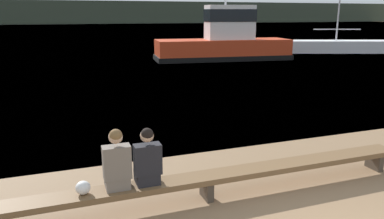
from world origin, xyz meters
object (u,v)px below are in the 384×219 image
object	(u,v)px
person_left	(117,163)
tugboat_red	(225,43)
shopping_bag	(83,188)
bench_main	(207,179)
person_right	(147,160)
moored_sailboat	(341,46)

from	to	relation	value
person_left	tugboat_red	bearing A→B (deg)	60.71
person_left	shopping_bag	xyz separation A→B (m)	(-0.52, -0.00, -0.32)
bench_main	person_right	xyz separation A→B (m)	(-1.01, 0.00, 0.48)
person_right	tugboat_red	size ratio (longest dim) A/B	0.10
person_left	shopping_bag	distance (m)	0.61
person_right	moored_sailboat	distance (m)	28.46
person_left	moored_sailboat	bearing A→B (deg)	42.52
tugboat_red	moored_sailboat	xyz separation A→B (m)	(11.01, 1.24, -0.66)
bench_main	shopping_bag	world-z (taller)	shopping_bag
bench_main	moored_sailboat	distance (m)	27.73
bench_main	person_right	bearing A→B (deg)	179.72
person_right	bench_main	bearing A→B (deg)	-0.28
tugboat_red	person_left	bearing A→B (deg)	157.66
shopping_bag	moored_sailboat	world-z (taller)	moored_sailboat
person_left	shopping_bag	size ratio (longest dim) A/B	4.40
tugboat_red	person_right	bearing A→B (deg)	158.82
person_right	moored_sailboat	world-z (taller)	moored_sailboat
person_right	moored_sailboat	xyz separation A→B (m)	(20.76, 19.47, -0.34)
bench_main	moored_sailboat	bearing A→B (deg)	44.61
bench_main	person_right	size ratio (longest dim) A/B	8.42
bench_main	person_right	world-z (taller)	person_right
person_right	shopping_bag	world-z (taller)	person_right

